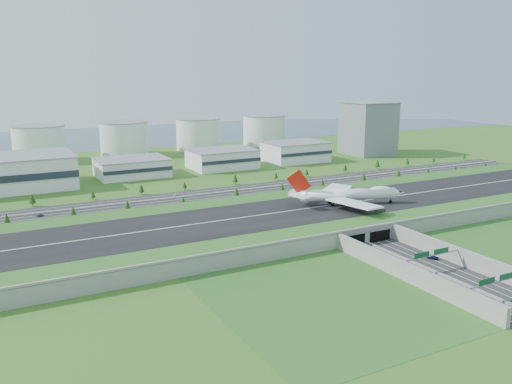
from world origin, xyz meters
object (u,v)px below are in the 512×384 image
car_1 (456,288)px  car_6 (463,167)px  fuel_tank_a (39,144)px  car_7 (176,195)px  car_0 (406,271)px  car_4 (40,215)px  car_5 (296,181)px  boeing_747 (347,194)px  office_tower (368,129)px  car_2 (432,257)px

car_1 → car_6: 305.37m
fuel_tank_a → car_7: 219.46m
fuel_tank_a → car_0: fuel_tank_a is taller
car_4 → car_5: car_4 is taller
car_1 → car_7: car_1 is taller
car_0 → car_7: car_0 is taller
boeing_747 → car_1: size_ratio=16.86×
office_tower → car_5: bearing=-148.2°
fuel_tank_a → car_2: size_ratio=9.04×
car_5 → car_2: bearing=-21.3°
fuel_tank_a → car_5: fuel_tank_a is taller
car_7 → car_6: bearing=79.2°
car_1 → office_tower: bearing=55.2°
boeing_747 → car_6: (201.02, 87.94, -13.78)m
car_0 → car_4: size_ratio=0.96×
car_0 → car_6: bearing=23.6°
office_tower → car_6: 115.54m
office_tower → car_2: office_tower is taller
car_1 → car_2: 37.23m
office_tower → car_5: size_ratio=12.90×
car_6 → boeing_747: bearing=109.9°
office_tower → car_5: 176.00m
car_4 → car_2: bearing=-155.7°
boeing_747 → car_4: boeing_747 is taller
car_2 → car_5: car_2 is taller
fuel_tank_a → car_1: bearing=-75.1°
car_4 → car_6: (369.52, -2.77, -0.11)m
car_2 → car_5: bearing=-122.4°
car_1 → car_6: (229.82, 201.09, -0.01)m
office_tower → boeing_747: office_tower is taller
car_0 → car_2: car_0 is taller
car_4 → car_6: car_4 is taller
car_0 → car_2: size_ratio=0.82×
car_0 → car_5: car_0 is taller
car_2 → car_6: car_2 is taller
office_tower → fuel_tank_a: 340.18m
fuel_tank_a → car_0: (108.25, -402.16, -16.61)m
car_2 → fuel_tank_a: bearing=-91.9°
boeing_747 → car_0: boeing_747 is taller
car_4 → boeing_747: bearing=-136.7°
car_4 → car_0: bearing=-161.6°
car_2 → car_4: 234.10m
boeing_747 → car_4: (-168.50, 90.71, -13.67)m
car_7 → car_1: bearing=4.4°
car_1 → car_6: size_ratio=0.86×
office_tower → car_0: bearing=-126.4°
car_6 → office_tower: bearing=8.1°
office_tower → car_4: bearing=-162.8°
car_5 → car_0: bearing=-27.5°
fuel_tank_a → boeing_747: 343.73m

